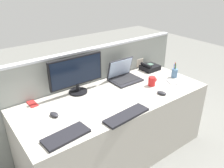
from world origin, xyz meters
TOP-DOWN VIEW (x-y plane):
  - ground_plane at (0.00, 0.00)m, footprint 10.00×10.00m
  - desk at (0.00, 0.00)m, footprint 2.01×0.84m
  - cubicle_divider at (0.00, 0.46)m, footprint 2.49×0.08m
  - desktop_monitor at (-0.26, 0.31)m, footprint 0.59×0.19m
  - laptop at (0.33, 0.26)m, footprint 0.34×0.27m
  - desk_phone at (0.79, 0.29)m, footprint 0.22×0.19m
  - keyboard_main at (-0.14, -0.35)m, footprint 0.46×0.17m
  - keyboard_spare at (-0.70, -0.29)m, footprint 0.38×0.19m
  - computer_mouse_right_hand at (0.41, -0.26)m, footprint 0.09×0.11m
  - computer_mouse_left_hand at (-0.65, 0.04)m, footprint 0.08×0.11m
  - pen_cup at (0.87, -0.05)m, footprint 0.07×0.07m
  - cell_phone_red_case at (-0.73, 0.35)m, footprint 0.07×0.14m
  - cell_phone_silver_slab at (0.73, -0.13)m, footprint 0.12×0.16m
  - coffee_mug at (0.48, -0.05)m, footprint 0.12×0.08m

SIDE VIEW (x-z plane):
  - ground_plane at x=0.00m, z-range 0.00..0.00m
  - desk at x=0.00m, z-range 0.00..0.74m
  - cubicle_divider at x=0.00m, z-range 0.00..1.14m
  - cell_phone_red_case at x=-0.73m, z-range 0.74..0.75m
  - cell_phone_silver_slab at x=0.73m, z-range 0.74..0.75m
  - keyboard_main at x=-0.14m, z-range 0.74..0.76m
  - keyboard_spare at x=-0.70m, z-range 0.74..0.76m
  - computer_mouse_right_hand at x=0.41m, z-range 0.74..0.77m
  - computer_mouse_left_hand at x=-0.65m, z-range 0.74..0.77m
  - desk_phone at x=0.79m, z-range 0.72..0.82m
  - coffee_mug at x=0.48m, z-range 0.74..0.84m
  - pen_cup at x=0.87m, z-range 0.70..0.88m
  - laptop at x=0.33m, z-range 0.67..0.92m
  - desktop_monitor at x=-0.26m, z-range 0.76..1.15m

